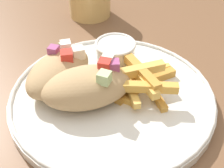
{
  "coord_description": "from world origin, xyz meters",
  "views": [
    {
      "loc": [
        -0.08,
        -0.35,
        1.03
      ],
      "look_at": [
        0.04,
        -0.04,
        0.75
      ],
      "focal_mm": 50.0,
      "sensor_mm": 36.0,
      "label": 1
    }
  ],
  "objects": [
    {
      "name": "plate",
      "position": [
        0.04,
        -0.04,
        0.73
      ],
      "size": [
        0.29,
        0.29,
        0.02
      ],
      "color": "white",
      "rests_on": "table"
    },
    {
      "name": "table",
      "position": [
        0.0,
        0.0,
        0.64
      ],
      "size": [
        1.15,
        1.15,
        0.72
      ],
      "color": "brown",
      "rests_on": "ground_plane"
    },
    {
      "name": "sauce_ramekin",
      "position": [
        0.07,
        0.02,
        0.76
      ],
      "size": [
        0.06,
        0.06,
        0.04
      ],
      "color": "white",
      "rests_on": "plate"
    },
    {
      "name": "pita_sandwich_near",
      "position": [
        0.0,
        -0.04,
        0.76
      ],
      "size": [
        0.13,
        0.08,
        0.06
      ],
      "rotation": [
        0.0,
        0.0,
        -0.08
      ],
      "color": "tan",
      "rests_on": "plate"
    },
    {
      "name": "pita_sandwich_far",
      "position": [
        -0.03,
        0.01,
        0.76
      ],
      "size": [
        0.14,
        0.13,
        0.06
      ],
      "rotation": [
        0.0,
        0.0,
        0.72
      ],
      "color": "tan",
      "rests_on": "plate"
    },
    {
      "name": "fries_pile",
      "position": [
        0.08,
        -0.04,
        0.75
      ],
      "size": [
        0.12,
        0.11,
        0.04
      ],
      "color": "#E5B251",
      "rests_on": "plate"
    }
  ]
}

